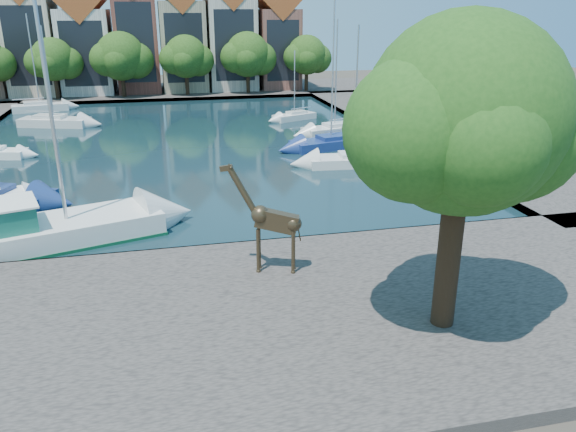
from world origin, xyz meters
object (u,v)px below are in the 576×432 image
(giraffe_statue, at_px, (271,220))
(motorsailer, at_px, (28,230))
(sailboat_right_a, at_px, (353,159))
(plane_tree, at_px, (467,123))

(giraffe_statue, relative_size, motorsailer, 0.38)
(giraffe_statue, relative_size, sailboat_right_a, 0.47)
(motorsailer, distance_m, sailboat_right_a, 23.20)
(plane_tree, bearing_deg, giraffe_statue, 133.24)
(giraffe_statue, bearing_deg, motorsailer, 151.12)
(plane_tree, bearing_deg, sailboat_right_a, 79.01)
(giraffe_statue, xyz_separation_m, motorsailer, (-10.77, 5.94, -1.76))
(plane_tree, relative_size, motorsailer, 0.87)
(motorsailer, relative_size, sailboat_right_a, 1.23)
(plane_tree, distance_m, sailboat_right_a, 24.06)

